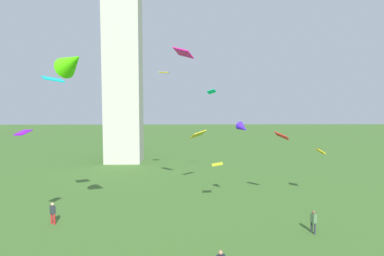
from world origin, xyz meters
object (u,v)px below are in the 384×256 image
at_px(kite_flying_7, 320,151).
at_px(kite_flying_10, 217,164).
at_px(kite_flying_3, 198,134).
at_px(kite_flying_4, 183,53).
at_px(person_0, 53,212).
at_px(kite_flying_1, 282,136).
at_px(kite_flying_8, 212,92).
at_px(person_1, 313,220).
at_px(kite_flying_0, 243,128).
at_px(kite_flying_6, 53,79).
at_px(kite_flying_2, 23,133).
at_px(kite_flying_5, 164,72).
at_px(kite_flying_9, 72,62).

relative_size(kite_flying_7, kite_flying_10, 1.30).
relative_size(kite_flying_3, kite_flying_4, 0.96).
distance_m(kite_flying_3, kite_flying_4, 10.25).
bearing_deg(kite_flying_3, kite_flying_4, 40.22).
bearing_deg(person_0, kite_flying_1, 52.51).
relative_size(kite_flying_1, kite_flying_8, 1.25).
distance_m(person_1, kite_flying_0, 9.04).
height_order(person_1, kite_flying_8, kite_flying_8).
height_order(kite_flying_3, kite_flying_6, kite_flying_6).
height_order(kite_flying_0, kite_flying_2, kite_flying_0).
bearing_deg(kite_flying_1, kite_flying_5, 4.38).
relative_size(kite_flying_9, kite_flying_10, 2.70).
bearing_deg(kite_flying_2, kite_flying_5, -8.06).
bearing_deg(kite_flying_10, person_1, -43.49).
height_order(kite_flying_0, kite_flying_10, kite_flying_0).
distance_m(kite_flying_6, kite_flying_8, 18.80).
xyz_separation_m(kite_flying_1, kite_flying_7, (4.17, 1.62, -1.66)).
bearing_deg(kite_flying_5, kite_flying_8, -161.36).
height_order(kite_flying_5, kite_flying_7, kite_flying_5).
relative_size(person_0, kite_flying_10, 1.65).
height_order(person_1, kite_flying_1, kite_flying_1).
relative_size(kite_flying_3, kite_flying_8, 1.63).
distance_m(kite_flying_2, kite_flying_8, 21.96).
relative_size(person_0, kite_flying_0, 1.19).
relative_size(kite_flying_4, kite_flying_7, 1.50).
bearing_deg(kite_flying_6, kite_flying_3, 4.24).
relative_size(person_0, kite_flying_3, 0.88).
bearing_deg(person_1, person_0, -115.02).
height_order(kite_flying_4, kite_flying_8, kite_flying_4).
bearing_deg(kite_flying_8, person_1, 134.63).
relative_size(kite_flying_1, kite_flying_2, 1.17).
distance_m(kite_flying_0, kite_flying_1, 4.61).
xyz_separation_m(kite_flying_0, kite_flying_8, (-1.78, 11.50, 3.19)).
relative_size(person_0, kite_flying_4, 0.85).
xyz_separation_m(kite_flying_6, kite_flying_7, (22.89, 5.94, -6.49)).
relative_size(kite_flying_2, kite_flying_6, 0.68).
distance_m(kite_flying_3, kite_flying_9, 18.06).
bearing_deg(kite_flying_7, kite_flying_4, -75.84).
relative_size(kite_flying_6, kite_flying_9, 0.67).
bearing_deg(kite_flying_5, person_1, 133.32).
relative_size(person_0, kite_flying_9, 0.61).
xyz_separation_m(kite_flying_0, kite_flying_2, (-15.88, -5.05, 0.13)).
bearing_deg(kite_flying_0, kite_flying_10, 104.44).
distance_m(kite_flying_3, kite_flying_6, 16.31).
bearing_deg(kite_flying_5, kite_flying_9, 79.99).
bearing_deg(kite_flying_5, kite_flying_0, 131.15).
bearing_deg(kite_flying_9, kite_flying_4, 2.71).
relative_size(kite_flying_2, kite_flying_10, 1.23).
distance_m(kite_flying_7, kite_flying_10, 10.20).
relative_size(kite_flying_5, kite_flying_8, 0.99).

